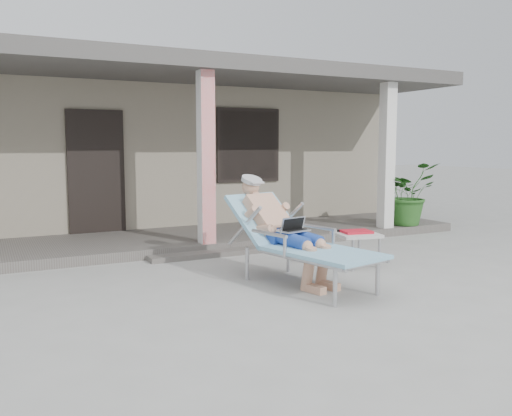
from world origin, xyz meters
TOP-DOWN VIEW (x-y plane):
  - ground at (0.00, 0.00)m, footprint 60.00×60.00m
  - house at (0.00, 6.50)m, footprint 10.40×5.40m
  - porch_deck at (0.00, 3.00)m, footprint 10.00×2.00m
  - porch_overhang at (0.00, 2.95)m, footprint 10.00×2.30m
  - porch_step at (0.00, 1.85)m, footprint 2.00×0.30m
  - lounger at (0.23, 0.00)m, footprint 1.22×2.18m
  - side_table at (1.47, 0.34)m, footprint 0.65×0.65m
  - potted_palm at (4.10, 2.25)m, footprint 1.12×0.99m

SIDE VIEW (x-z plane):
  - ground at x=0.00m, z-range 0.00..0.00m
  - porch_step at x=0.00m, z-range 0.00..0.07m
  - porch_deck at x=0.00m, z-range 0.00..0.15m
  - side_table at x=1.47m, z-range 0.17..0.67m
  - potted_palm at x=4.10m, z-range 0.15..1.33m
  - lounger at x=0.23m, z-range 0.16..1.53m
  - house at x=0.00m, z-range 0.02..3.32m
  - porch_overhang at x=0.00m, z-range 1.36..4.21m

